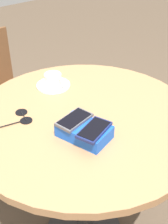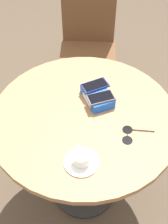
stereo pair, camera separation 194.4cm
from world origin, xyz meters
name	(u,v)px [view 1 (the left image)]	position (x,y,z in m)	size (l,w,h in m)	color
round_table	(84,141)	(0.00, 0.00, 0.62)	(0.90, 0.90, 0.74)	#2D2D2D
phone_box	(84,131)	(-0.10, 0.08, 0.77)	(0.20, 0.16, 0.05)	blue
phone_navy	(94,130)	(-0.14, 0.07, 0.80)	(0.11, 0.15, 0.01)	navy
phone_gray	(74,120)	(-0.05, 0.09, 0.80)	(0.10, 0.14, 0.01)	#515156
saucer	(53,85)	(0.27, -0.04, 0.75)	(0.15, 0.15, 0.01)	white
coffee_cup	(53,79)	(0.27, -0.04, 0.78)	(0.10, 0.08, 0.05)	white
sunglasses	(22,117)	(0.14, 0.19, 0.74)	(0.11, 0.16, 0.01)	black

